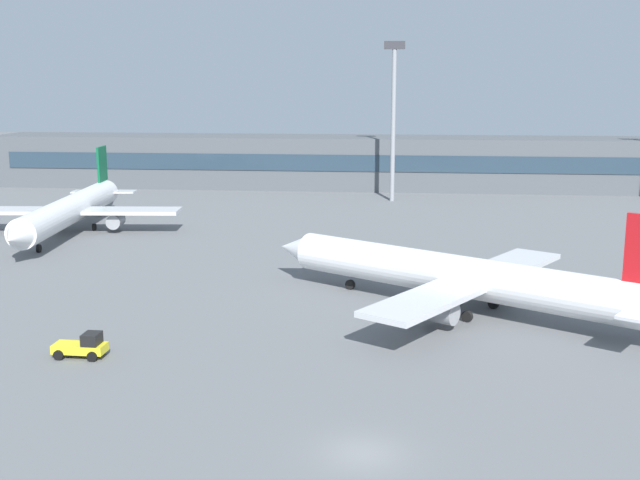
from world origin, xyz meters
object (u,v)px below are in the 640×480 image
airplane_near (459,276)px  airplane_mid (70,210)px  baggage_tug_yellow (83,346)px  floodlight_tower_west (393,109)px

airplane_near → airplane_mid: bearing=147.3°
airplane_near → airplane_mid: airplane_near is taller
baggage_tug_yellow → floodlight_tower_west: 78.35m
airplane_mid → airplane_near: bearing=-32.7°
airplane_near → baggage_tug_yellow: size_ratio=9.42×
airplane_mid → baggage_tug_yellow: bearing=-66.2°
airplane_near → baggage_tug_yellow: 30.08m
baggage_tug_yellow → floodlight_tower_west: (20.39, 74.44, 13.46)m
airplane_mid → floodlight_tower_west: (39.45, 31.24, 11.34)m
floodlight_tower_west → baggage_tug_yellow: bearing=-105.3°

